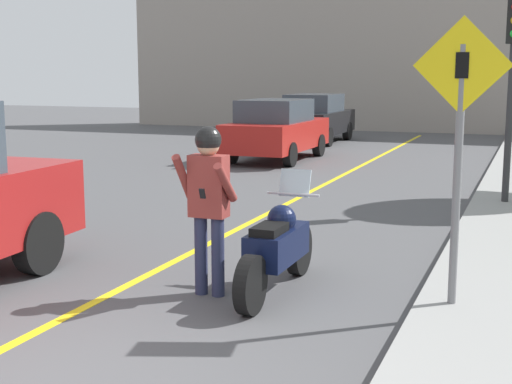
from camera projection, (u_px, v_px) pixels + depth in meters
The scene contains 7 objects.
road_center_line at pixel (243, 226), 11.21m from camera, with size 0.12×36.00×0.01m.
building_backdrop at pixel (446, 47), 28.78m from camera, with size 28.00×1.20×6.90m.
motorcycle at pixel (277, 248), 7.75m from camera, with size 0.62×2.15×1.29m.
person_biker at pixel (208, 192), 7.55m from camera, with size 0.59×0.49×1.83m.
crossing_sign at pixel (459, 134), 6.71m from camera, with size 0.91×0.08×2.75m.
parked_car_red at pixel (276, 129), 19.70m from camera, with size 1.88×4.20×1.68m.
parked_car_black at pixel (315, 118), 24.84m from camera, with size 1.88×4.20×1.68m.
Camera 1 is at (3.62, -4.13, 2.37)m, focal length 50.00 mm.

